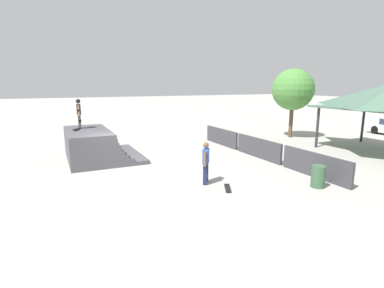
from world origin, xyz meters
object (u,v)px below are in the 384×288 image
at_px(tree_beside_pavilion, 293,90).
at_px(trash_bin, 318,176).
at_px(skater_on_deck, 79,112).
at_px(skateboard_on_ground, 228,188).
at_px(skateboard_on_deck, 76,129).
at_px(bystander_walking, 206,161).

xyz_separation_m(tree_beside_pavilion, trash_bin, (8.89, -6.99, -3.06)).
bearing_deg(skater_on_deck, tree_beside_pavilion, 94.02).
bearing_deg(skateboard_on_ground, skater_on_deck, 56.96).
xyz_separation_m(skateboard_on_ground, tree_beside_pavilion, (-7.60, 10.24, 3.42)).
bearing_deg(trash_bin, skateboard_on_deck, -136.86).
distance_m(skateboard_on_ground, tree_beside_pavilion, 13.20).
bearing_deg(skateboard_on_ground, bystander_walking, 50.78).
height_order(bystander_walking, trash_bin, bystander_walking).
height_order(bystander_walking, tree_beside_pavilion, tree_beside_pavilion).
distance_m(skateboard_on_deck, skateboard_on_ground, 8.65).
relative_size(skater_on_deck, skateboard_on_deck, 1.96).
relative_size(skateboard_on_ground, tree_beside_pavilion, 0.17).
distance_m(skater_on_deck, skateboard_on_deck, 1.04).
relative_size(bystander_walking, trash_bin, 1.96).
height_order(skateboard_on_deck, skateboard_on_ground, skateboard_on_deck).
bearing_deg(bystander_walking, tree_beside_pavilion, -22.83).
relative_size(tree_beside_pavilion, trash_bin, 5.88).
xyz_separation_m(skateboard_on_deck, tree_beside_pavilion, (-0.47, 14.88, 1.85)).
xyz_separation_m(skater_on_deck, skateboard_on_ground, (7.72, 4.42, -2.40)).
height_order(skateboard_on_deck, bystander_walking, bystander_walking).
height_order(skater_on_deck, skateboard_on_ground, skater_on_deck).
bearing_deg(skateboard_on_ground, tree_beside_pavilion, -26.27).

